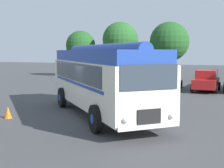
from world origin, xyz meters
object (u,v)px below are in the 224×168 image
Objects in this scene: car_mid_right at (206,80)px; vintage_bus at (101,77)px; car_near_left at (142,77)px; car_mid_left at (170,79)px; traffic_cone at (8,112)px.

vintage_bus is at bearing -108.76° from car_mid_right.
car_mid_right is (5.54, -0.88, 0.00)m from car_near_left.
traffic_cone is at bearing -108.56° from car_mid_left.
car_mid_right is (2.97, -0.28, 0.00)m from car_mid_left.
car_mid_left is 1.03× the size of car_mid_right.
car_mid_left is (1.00, 11.99, -1.05)m from vintage_bus.
vintage_bus is 16.39× the size of traffic_cone.
car_near_left is at bearing 97.11° from vintage_bus.
car_mid_right is (3.97, 11.71, -1.05)m from vintage_bus.
car_near_left and car_mid_left have the same top height.
vintage_bus is 12.08m from car_mid_left.
car_near_left is 7.78× the size of traffic_cone.
car_mid_left is at bearing 174.54° from car_mid_right.
car_near_left is at bearing 167.03° from car_mid_left.
vintage_bus is 12.72m from car_near_left.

